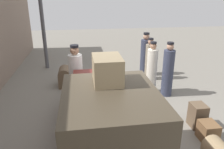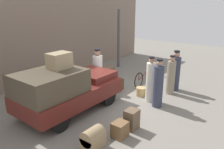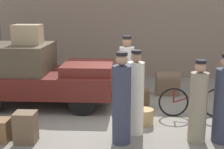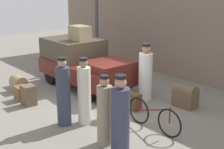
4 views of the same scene
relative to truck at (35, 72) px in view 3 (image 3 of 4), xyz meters
The scene contains 14 objects.
ground_plane 2.18m from the truck, 18.24° to the right, with size 30.00×30.00×0.00m, color gray.
station_building_facade 4.17m from the truck, 61.26° to the left, with size 16.00×0.15×4.50m.
truck is the anchor object (origin of this frame).
bicycle 4.23m from the truck, 10.86° to the right, with size 1.76×0.04×0.77m.
wicker_basket 3.26m from the truck, 24.80° to the right, with size 0.40×0.40×0.36m.
porter_lifting_near_truck 4.89m from the truck, 26.16° to the right, with size 0.41×0.41×1.77m.
porter_standing_middle 3.33m from the truck, 44.28° to the right, with size 0.36×0.36×1.82m.
conductor_in_dark_uniform 3.25m from the truck, 35.00° to the right, with size 0.35×0.35×1.79m.
porter_carrying_trunk 2.54m from the truck, 14.99° to the left, with size 0.43×0.43×1.81m.
porter_with_bicycle 4.45m from the truck, 29.31° to the right, with size 0.35×0.35×1.66m.
suitcase_small_leather 2.79m from the truck, ahead, with size 0.70×0.26×0.51m.
trunk_wicker_pale 3.89m from the truck, 16.76° to the left, with size 0.69×0.43×0.72m.
trunk_umber_medium 2.52m from the truck, 78.45° to the right, with size 0.42×0.36×0.63m.
trunk_on_truck_roof 1.03m from the truck, behind, with size 0.72×0.53×0.51m.
Camera 3 is at (0.61, -7.45, 2.71)m, focal length 50.00 mm.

